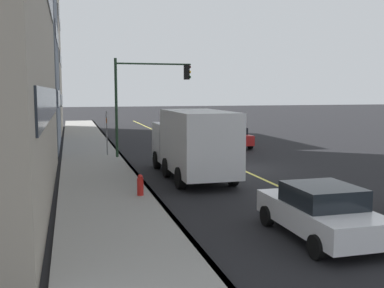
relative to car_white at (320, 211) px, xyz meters
name	(u,v)px	position (x,y,z in m)	size (l,w,h in m)	color
ground	(238,168)	(11.25, -1.95, -0.75)	(200.00, 200.00, 0.00)	black
sidewalk_slab	(99,173)	(11.25, 5.22, -0.68)	(80.00, 3.56, 0.15)	gray
curb_edge	(134,172)	(11.25, 3.52, -0.68)	(80.00, 0.16, 0.15)	slate
lane_stripe_center	(238,168)	(11.25, -1.95, -0.75)	(80.00, 0.16, 0.01)	#D8CC4C
car_white	(320,211)	(0.00, 0.00, 0.00)	(4.28, 2.02, 1.49)	silver
car_red	(231,137)	(19.82, -4.69, 0.01)	(4.23, 2.03, 1.46)	red
truck_white	(193,142)	(9.32, 1.03, 0.92)	(7.49, 2.59, 3.14)	silver
traffic_light_mast	(145,90)	(16.03, 2.11, 3.32)	(0.28, 4.59, 5.90)	#1E3823
street_sign_post	(107,130)	(16.98, 4.34, 0.90)	(0.60, 0.08, 2.81)	slate
fire_hydrant	(140,187)	(5.75, 4.04, -0.29)	(0.24, 0.24, 0.94)	red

